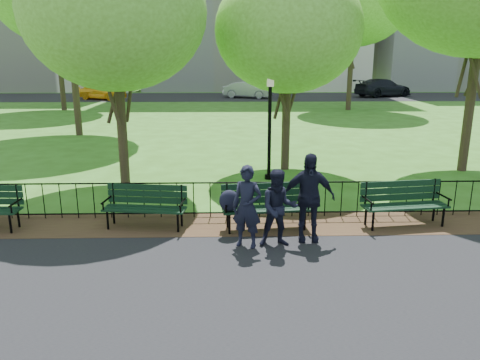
{
  "coord_description": "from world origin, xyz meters",
  "views": [
    {
      "loc": [
        -0.94,
        -8.81,
        3.87
      ],
      "look_at": [
        -0.69,
        1.5,
        1.08
      ],
      "focal_mm": 35.0,
      "sensor_mm": 36.0,
      "label": 1
    }
  ],
  "objects_px": {
    "person_left": "(247,207)",
    "tree_near_e": "(288,30)",
    "sedan_dark": "(383,88)",
    "park_bench_left_a": "(146,202)",
    "person_mid": "(279,208)",
    "tree_near_w": "(114,12)",
    "sedan_silver": "(248,90)",
    "person_right": "(308,197)",
    "park_bench_right_a": "(403,199)",
    "taxi": "(102,91)",
    "lamppost": "(270,123)",
    "park_bench_main": "(250,201)"
  },
  "relations": [
    {
      "from": "person_left",
      "to": "sedan_silver",
      "type": "relative_size",
      "value": 0.39
    },
    {
      "from": "sedan_dark",
      "to": "person_left",
      "type": "bearing_deg",
      "value": 134.32
    },
    {
      "from": "sedan_silver",
      "to": "sedan_dark",
      "type": "xyz_separation_m",
      "value": [
        12.64,
        1.12,
        0.09
      ]
    },
    {
      "from": "taxi",
      "to": "person_mid",
      "type": "bearing_deg",
      "value": -135.04
    },
    {
      "from": "tree_near_e",
      "to": "sedan_silver",
      "type": "distance_m",
      "value": 27.25
    },
    {
      "from": "tree_near_e",
      "to": "person_right",
      "type": "distance_m",
      "value": 7.39
    },
    {
      "from": "park_bench_main",
      "to": "tree_near_e",
      "type": "distance_m",
      "value": 7.16
    },
    {
      "from": "sedan_silver",
      "to": "sedan_dark",
      "type": "bearing_deg",
      "value": -65.69
    },
    {
      "from": "lamppost",
      "to": "person_left",
      "type": "height_order",
      "value": "lamppost"
    },
    {
      "from": "sedan_dark",
      "to": "park_bench_left_a",
      "type": "bearing_deg",
      "value": 130.4
    },
    {
      "from": "park_bench_right_a",
      "to": "tree_near_e",
      "type": "xyz_separation_m",
      "value": [
        -2.08,
        5.54,
        3.97
      ]
    },
    {
      "from": "person_mid",
      "to": "sedan_silver",
      "type": "distance_m",
      "value": 33.7
    },
    {
      "from": "lamppost",
      "to": "person_left",
      "type": "bearing_deg",
      "value": -99.53
    },
    {
      "from": "person_right",
      "to": "sedan_silver",
      "type": "xyz_separation_m",
      "value": [
        0.08,
        33.39,
        -0.23
      ]
    },
    {
      "from": "park_bench_main",
      "to": "sedan_silver",
      "type": "distance_m",
      "value": 32.8
    },
    {
      "from": "park_bench_main",
      "to": "tree_near_w",
      "type": "xyz_separation_m",
      "value": [
        -3.63,
        3.87,
        4.3
      ]
    },
    {
      "from": "person_mid",
      "to": "tree_near_e",
      "type": "bearing_deg",
      "value": 79.24
    },
    {
      "from": "park_bench_right_a",
      "to": "taxi",
      "type": "relative_size",
      "value": 0.46
    },
    {
      "from": "person_right",
      "to": "sedan_dark",
      "type": "height_order",
      "value": "person_right"
    },
    {
      "from": "park_bench_right_a",
      "to": "taxi",
      "type": "bearing_deg",
      "value": 108.14
    },
    {
      "from": "person_left",
      "to": "sedan_silver",
      "type": "bearing_deg",
      "value": 108.96
    },
    {
      "from": "park_bench_left_a",
      "to": "person_left",
      "type": "height_order",
      "value": "person_left"
    },
    {
      "from": "park_bench_main",
      "to": "park_bench_left_a",
      "type": "height_order",
      "value": "park_bench_main"
    },
    {
      "from": "park_bench_main",
      "to": "tree_near_w",
      "type": "height_order",
      "value": "tree_near_w"
    },
    {
      "from": "park_bench_left_a",
      "to": "park_bench_right_a",
      "type": "height_order",
      "value": "park_bench_right_a"
    },
    {
      "from": "person_mid",
      "to": "tree_near_w",
      "type": "bearing_deg",
      "value": 128.23
    },
    {
      "from": "person_mid",
      "to": "park_bench_right_a",
      "type": "bearing_deg",
      "value": 18.46
    },
    {
      "from": "person_mid",
      "to": "sedan_dark",
      "type": "relative_size",
      "value": 0.29
    },
    {
      "from": "tree_near_w",
      "to": "park_bench_main",
      "type": "bearing_deg",
      "value": -46.8
    },
    {
      "from": "sedan_dark",
      "to": "person_mid",
      "type": "bearing_deg",
      "value": 135.24
    },
    {
      "from": "tree_near_w",
      "to": "sedan_dark",
      "type": "height_order",
      "value": "tree_near_w"
    },
    {
      "from": "park_bench_left_a",
      "to": "person_left",
      "type": "relative_size",
      "value": 1.13
    },
    {
      "from": "person_left",
      "to": "person_mid",
      "type": "distance_m",
      "value": 0.65
    },
    {
      "from": "park_bench_right_a",
      "to": "sedan_dark",
      "type": "height_order",
      "value": "sedan_dark"
    },
    {
      "from": "tree_near_w",
      "to": "person_left",
      "type": "xyz_separation_m",
      "value": [
        3.52,
        -4.8,
        -4.12
      ]
    },
    {
      "from": "sedan_dark",
      "to": "taxi",
      "type": "bearing_deg",
      "value": 71.45
    },
    {
      "from": "park_bench_main",
      "to": "person_mid",
      "type": "height_order",
      "value": "person_mid"
    },
    {
      "from": "person_left",
      "to": "tree_near_e",
      "type": "bearing_deg",
      "value": 98.09
    },
    {
      "from": "park_bench_left_a",
      "to": "person_mid",
      "type": "bearing_deg",
      "value": -14.75
    },
    {
      "from": "tree_near_e",
      "to": "lamppost",
      "type": "bearing_deg",
      "value": -116.79
    },
    {
      "from": "person_mid",
      "to": "taxi",
      "type": "height_order",
      "value": "person_mid"
    },
    {
      "from": "park_bench_left_a",
      "to": "sedan_silver",
      "type": "xyz_separation_m",
      "value": [
        3.65,
        32.51,
        0.13
      ]
    },
    {
      "from": "park_bench_main",
      "to": "sedan_dark",
      "type": "height_order",
      "value": "sedan_dark"
    },
    {
      "from": "park_bench_left_a",
      "to": "person_mid",
      "type": "relative_size",
      "value": 1.18
    },
    {
      "from": "tree_near_e",
      "to": "sedan_dark",
      "type": "relative_size",
      "value": 1.18
    },
    {
      "from": "park_bench_left_a",
      "to": "sedan_dark",
      "type": "distance_m",
      "value": 37.37
    },
    {
      "from": "tree_near_w",
      "to": "person_right",
      "type": "distance_m",
      "value": 7.72
    },
    {
      "from": "tree_near_w",
      "to": "tree_near_e",
      "type": "relative_size",
      "value": 1.08
    },
    {
      "from": "lamppost",
      "to": "sedan_silver",
      "type": "relative_size",
      "value": 0.75
    },
    {
      "from": "park_bench_right_a",
      "to": "lamppost",
      "type": "relative_size",
      "value": 0.62
    }
  ]
}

